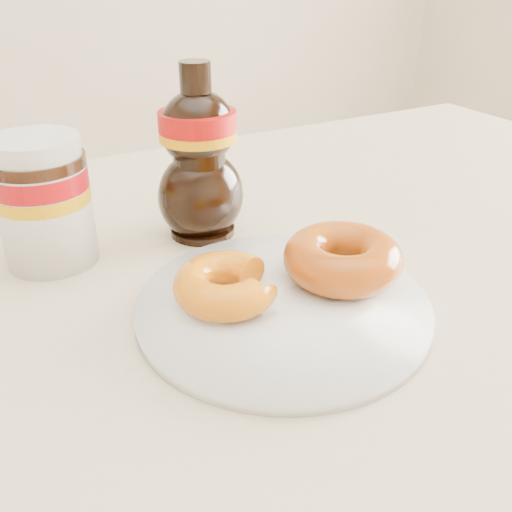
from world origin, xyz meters
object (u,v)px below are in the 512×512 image
donut_bitten (226,285)px  donut_whole (342,258)px  dark_jar (42,221)px  nutella_jar (43,197)px  plate (282,306)px  syrup_bottle (199,153)px  dining_table (271,340)px

donut_bitten → donut_whole: size_ratio=0.83×
dark_jar → nutella_jar: bearing=16.8°
plate → nutella_jar: 0.27m
donut_whole → syrup_bottle: bearing=110.9°
dark_jar → plate: bearing=-50.4°
plate → donut_bitten: bearing=151.7°
dining_table → syrup_bottle: (-0.02, 0.12, 0.18)m
syrup_bottle → dining_table: bearing=-79.3°
syrup_bottle → dark_jar: size_ratio=2.02×
nutella_jar → dark_jar: bearing=-163.2°
syrup_bottle → dark_jar: syrup_bottle is taller
plate → syrup_bottle: 0.21m
plate → donut_whole: bearing=7.7°
plate → nutella_jar: bearing=128.4°
donut_whole → nutella_jar: bearing=140.2°
dining_table → donut_bitten: bearing=-150.0°
dark_jar → syrup_bottle: bearing=-5.0°
dining_table → dark_jar: size_ratio=14.66×
nutella_jar → dark_jar: nutella_jar is taller
plate → nutella_jar: size_ratio=1.98×
donut_bitten → nutella_jar: (-0.12, 0.18, 0.04)m
plate → nutella_jar: (-0.16, 0.20, 0.07)m
donut_whole → dark_jar: dark_jar is taller
dining_table → donut_bitten: 0.14m
dining_table → donut_whole: size_ratio=12.32×
dining_table → donut_whole: donut_whole is taller
dining_table → plate: bearing=-112.4°
plate → donut_bitten: (-0.04, 0.02, 0.02)m
nutella_jar → syrup_bottle: bearing=-5.7°
dining_table → donut_whole: (0.04, -0.06, 0.12)m
donut_bitten → dark_jar: bearing=107.5°
donut_whole → dark_jar: bearing=141.1°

